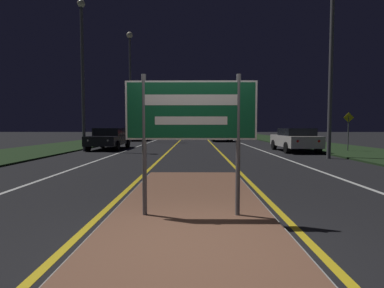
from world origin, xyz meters
TOP-DOWN VIEW (x-y plane):
  - ground_plane at (0.00, 0.00)m, footprint 160.00×160.00m
  - median_island at (0.00, 1.15)m, footprint 2.66×8.81m
  - verge_left at (-9.50, 20.00)m, footprint 5.00×100.00m
  - verge_right at (9.50, 20.00)m, footprint 5.00×100.00m
  - centre_line_yellow_left at (-1.52, 25.00)m, footprint 0.12×70.00m
  - centre_line_yellow_right at (1.52, 25.00)m, footprint 0.12×70.00m
  - lane_line_white_left at (-4.20, 25.00)m, footprint 0.12×70.00m
  - lane_line_white_right at (4.20, 25.00)m, footprint 0.12×70.00m
  - edge_line_white_left at (-7.20, 25.00)m, footprint 0.10×70.00m
  - edge_line_white_right at (7.20, 25.00)m, footprint 0.10×70.00m
  - highway_sign at (0.00, 1.15)m, footprint 2.01×0.07m
  - streetlight_left_near at (-6.56, 14.33)m, footprint 0.45×0.45m
  - streetlight_left_far at (-6.20, 25.72)m, footprint 0.59×0.59m
  - streetlight_right_near at (6.26, 10.40)m, footprint 0.45×0.45m
  - car_receding_0 at (5.99, 14.31)m, footprint 1.93×4.38m
  - car_receding_1 at (2.76, 27.02)m, footprint 1.98×4.83m
  - car_receding_2 at (2.63, 39.41)m, footprint 1.97×4.50m
  - car_receding_3 at (5.77, 50.93)m, footprint 1.95×4.14m
  - car_approaching_0 at (-5.57, 16.21)m, footprint 2.00×4.67m
  - car_approaching_1 at (-6.06, 28.19)m, footprint 1.88×4.26m
  - car_approaching_2 at (-6.07, 42.30)m, footprint 2.00×4.15m
  - warning_sign at (8.99, 14.03)m, footprint 0.60×0.06m

SIDE VIEW (x-z plane):
  - ground_plane at x=0.00m, z-range 0.00..0.00m
  - centre_line_yellow_left at x=-1.52m, z-range 0.00..0.01m
  - centre_line_yellow_right at x=1.52m, z-range 0.00..0.01m
  - lane_line_white_left at x=-4.20m, z-range 0.00..0.01m
  - lane_line_white_right at x=4.20m, z-range 0.00..0.01m
  - edge_line_white_left at x=-7.20m, z-range 0.00..0.01m
  - edge_line_white_right at x=7.20m, z-range 0.00..0.01m
  - verge_left at x=-9.50m, z-range 0.00..0.08m
  - verge_right at x=9.50m, z-range 0.00..0.08m
  - median_island at x=0.00m, z-range -0.01..0.09m
  - car_receding_2 at x=2.63m, z-range 0.04..1.42m
  - car_approaching_0 at x=-5.57m, z-range 0.04..1.43m
  - car_receding_1 at x=2.76m, z-range 0.05..1.42m
  - car_receding_0 at x=5.99m, z-range 0.05..1.43m
  - car_approaching_2 at x=-6.07m, z-range 0.04..1.45m
  - car_receding_3 at x=5.77m, z-range 0.02..1.49m
  - car_approaching_1 at x=-6.06m, z-range 0.04..1.48m
  - warning_sign at x=8.99m, z-range 0.31..2.54m
  - highway_sign at x=0.00m, z-range 0.54..2.71m
  - streetlight_left_near at x=-6.56m, z-range 0.90..9.76m
  - streetlight_right_near at x=6.26m, z-range 0.93..9.79m
  - streetlight_left_far at x=-6.20m, z-range 1.79..12.35m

